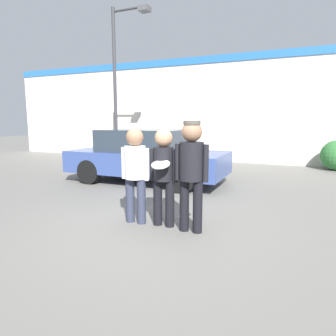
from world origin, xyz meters
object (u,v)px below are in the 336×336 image
Objects in this scene: person_left at (135,168)px; street_lamp at (121,71)px; person_right at (191,166)px; parked_car_near at (147,156)px; person_middle_with_frisbee at (164,170)px.

street_lamp reaches higher than person_left.
parked_car_near is (-2.44, 3.20, -0.31)m from person_right.
street_lamp is at bearing 136.52° from parked_car_near.
parked_car_near is at bearing -43.48° from street_lamp.
street_lamp reaches higher than parked_car_near.
person_left is 0.29× the size of street_lamp.
person_right is at bearing -8.33° from person_middle_with_frisbee.
street_lamp reaches higher than person_middle_with_frisbee.
parked_car_near is 0.79× the size of street_lamp.
parked_car_near is at bearing 121.79° from person_middle_with_frisbee.
person_middle_with_frisbee is at bearing -52.07° from street_lamp.
person_left is 0.36× the size of parked_car_near.
parked_car_near is 3.78m from street_lamp.
person_left is 1.01m from person_right.
person_right reaches higher than person_left.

